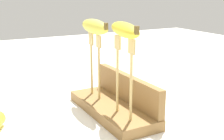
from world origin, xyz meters
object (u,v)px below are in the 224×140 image
at_px(fork_stand_left, 95,60).
at_px(banana_raised_left, 95,27).
at_px(fork_stand_right, 124,70).
at_px(banana_raised_right, 125,30).

xyz_separation_m(fork_stand_left, banana_raised_left, (-0.00, 0.00, 0.10)).
distance_m(fork_stand_right, banana_raised_right, 0.10).
bearing_deg(fork_stand_right, banana_raised_right, 167.02).
xyz_separation_m(fork_stand_right, banana_raised_left, (-0.17, 0.00, 0.09)).
relative_size(fork_stand_left, fork_stand_right, 0.93).
relative_size(fork_stand_right, banana_raised_left, 1.19).
relative_size(banana_raised_left, banana_raised_right, 0.92).
distance_m(banana_raised_left, banana_raised_right, 0.17).
height_order(fork_stand_left, fork_stand_right, fork_stand_right).
xyz_separation_m(fork_stand_left, banana_raised_right, (0.17, 0.00, 0.11)).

